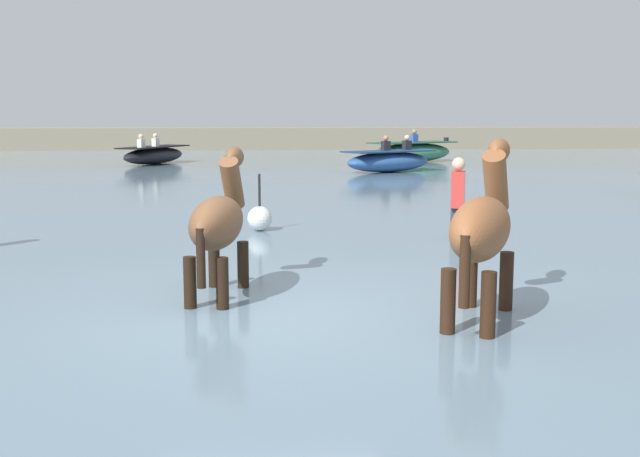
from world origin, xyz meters
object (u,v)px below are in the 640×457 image
(boat_distant_east, at_px, (389,161))
(channel_buoy, at_px, (260,218))
(person_onlooker_left, at_px, (457,208))
(horse_trailing_chestnut, at_px, (482,233))
(boat_mid_outer, at_px, (413,152))
(horse_lead_bay, at_px, (219,226))
(boat_far_inshore, at_px, (154,155))

(boat_distant_east, relative_size, channel_buoy, 3.63)
(person_onlooker_left, relative_size, channel_buoy, 1.78)
(horse_trailing_chestnut, bearing_deg, person_onlooker_left, 78.16)
(boat_mid_outer, bearing_deg, channel_buoy, -109.08)
(boat_distant_east, bearing_deg, boat_mid_outer, 70.11)
(boat_mid_outer, xyz_separation_m, person_onlooker_left, (-2.89, -17.98, 0.08))
(horse_lead_bay, distance_m, horse_trailing_chestnut, 2.68)
(boat_mid_outer, bearing_deg, horse_lead_bay, -106.35)
(channel_buoy, bearing_deg, horse_trailing_chestnut, -70.06)
(horse_trailing_chestnut, xyz_separation_m, person_onlooker_left, (0.95, 4.53, -0.34))
(horse_trailing_chestnut, height_order, person_onlooker_left, horse_trailing_chestnut)
(boat_far_inshore, relative_size, channel_buoy, 4.05)
(horse_trailing_chestnut, relative_size, channel_buoy, 2.23)
(horse_trailing_chestnut, distance_m, boat_distant_east, 17.89)
(horse_lead_bay, xyz_separation_m, boat_far_inshore, (-3.47, 21.16, -0.40))
(boat_mid_outer, bearing_deg, horse_trailing_chestnut, -99.68)
(horse_trailing_chestnut, distance_m, boat_mid_outer, 22.83)
(person_onlooker_left, bearing_deg, boat_mid_outer, 80.87)
(person_onlooker_left, distance_m, channel_buoy, 3.16)
(horse_lead_bay, height_order, channel_buoy, horse_lead_bay)
(person_onlooker_left, bearing_deg, channel_buoy, 160.66)
(channel_buoy, bearing_deg, boat_mid_outer, 70.92)
(horse_trailing_chestnut, height_order, boat_distant_east, horse_trailing_chestnut)
(boat_distant_east, xyz_separation_m, person_onlooker_left, (-1.17, -13.23, 0.12))
(horse_trailing_chestnut, height_order, boat_mid_outer, horse_trailing_chestnut)
(horse_lead_bay, relative_size, channel_buoy, 2.09)
(boat_mid_outer, bearing_deg, boat_far_inshore, -178.63)
(boat_mid_outer, height_order, boat_distant_east, boat_mid_outer)
(channel_buoy, bearing_deg, boat_far_inshore, 103.10)
(horse_lead_bay, bearing_deg, boat_far_inshore, 99.31)
(horse_lead_bay, relative_size, boat_distant_east, 0.58)
(person_onlooker_left, bearing_deg, horse_trailing_chestnut, -101.84)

